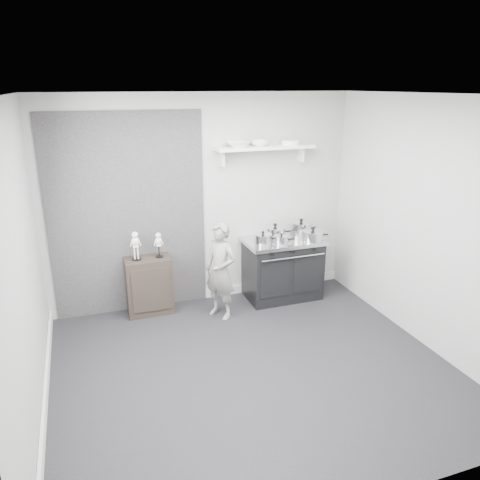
{
  "coord_description": "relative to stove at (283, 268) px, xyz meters",
  "views": [
    {
      "loc": [
        -1.49,
        -3.88,
        2.78
      ],
      "look_at": [
        0.21,
        0.95,
        1.07
      ],
      "focal_mm": 35.0,
      "sensor_mm": 36.0,
      "label": 1
    }
  ],
  "objects": [
    {
      "name": "pot_front_left",
      "position": [
        -0.33,
        -0.09,
        0.48
      ],
      "size": [
        0.32,
        0.23,
        0.18
      ],
      "color": "silver",
      "rests_on": "stove"
    },
    {
      "name": "bowl_small",
      "position": [
        -0.28,
        0.19,
        1.66
      ],
      "size": [
        0.23,
        0.23,
        0.07
      ],
      "primitive_type": "imported",
      "color": "white",
      "rests_on": "wall_shelf"
    },
    {
      "name": "bowl_large",
      "position": [
        -0.57,
        0.19,
        1.66
      ],
      "size": [
        0.29,
        0.29,
        0.07
      ],
      "primitive_type": "imported",
      "color": "white",
      "rests_on": "wall_shelf"
    },
    {
      "name": "pot_front_center",
      "position": [
        -0.1,
        -0.16,
        0.47
      ],
      "size": [
        0.27,
        0.19,
        0.14
      ],
      "color": "silver",
      "rests_on": "stove"
    },
    {
      "name": "pot_back_right",
      "position": [
        0.31,
        0.12,
        0.5
      ],
      "size": [
        0.38,
        0.29,
        0.23
      ],
      "color": "silver",
      "rests_on": "stove"
    },
    {
      "name": "plate_stack",
      "position": [
        0.14,
        0.19,
        1.65
      ],
      "size": [
        0.24,
        0.24,
        0.06
      ],
      "primitive_type": "cylinder",
      "color": "white",
      "rests_on": "wall_shelf"
    },
    {
      "name": "side_cabinet",
      "position": [
        -1.78,
        0.13,
        -0.05
      ],
      "size": [
        0.56,
        0.33,
        0.73
      ],
      "primitive_type": "cube",
      "color": "black",
      "rests_on": "ground"
    },
    {
      "name": "stove",
      "position": [
        0.0,
        0.0,
        0.0
      ],
      "size": [
        1.03,
        0.65,
        0.83
      ],
      "color": "black",
      "rests_on": "ground"
    },
    {
      "name": "skeleton_torso",
      "position": [
        -1.63,
        0.13,
        0.5
      ],
      "size": [
        0.1,
        0.07,
        0.36
      ],
      "primitive_type": null,
      "color": "white",
      "rests_on": "side_cabinet"
    },
    {
      "name": "wall_shelf",
      "position": [
        -0.2,
        0.2,
        1.59
      ],
      "size": [
        1.3,
        0.26,
        0.24
      ],
      "color": "white",
      "rests_on": "room_shell"
    },
    {
      "name": "skeleton_full",
      "position": [
        -1.91,
        0.13,
        0.52
      ],
      "size": [
        0.12,
        0.07,
        0.41
      ],
      "primitive_type": null,
      "color": "white",
      "rests_on": "side_cabinet"
    },
    {
      "name": "child",
      "position": [
        -0.96,
        -0.27,
        0.19
      ],
      "size": [
        0.49,
        0.53,
        1.22
      ],
      "primitive_type": "imported",
      "rotation": [
        0.0,
        0.0,
        -0.98
      ],
      "color": "gray",
      "rests_on": "ground"
    },
    {
      "name": "pot_front_right",
      "position": [
        0.34,
        -0.17,
        0.48
      ],
      "size": [
        0.37,
        0.28,
        0.19
      ],
      "color": "silver",
      "rests_on": "stove"
    },
    {
      "name": "ground",
      "position": [
        -1.0,
        -1.48,
        -0.42
      ],
      "size": [
        4.0,
        4.0,
        0.0
      ],
      "primitive_type": "plane",
      "color": "black",
      "rests_on": "ground"
    },
    {
      "name": "pot_back_left",
      "position": [
        -0.08,
        0.11,
        0.49
      ],
      "size": [
        0.37,
        0.29,
        0.2
      ],
      "color": "silver",
      "rests_on": "stove"
    },
    {
      "name": "room_shell",
      "position": [
        -1.09,
        -1.33,
        1.22
      ],
      "size": [
        4.02,
        3.62,
        2.71
      ],
      "color": "#AAA9A7",
      "rests_on": "ground"
    }
  ]
}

